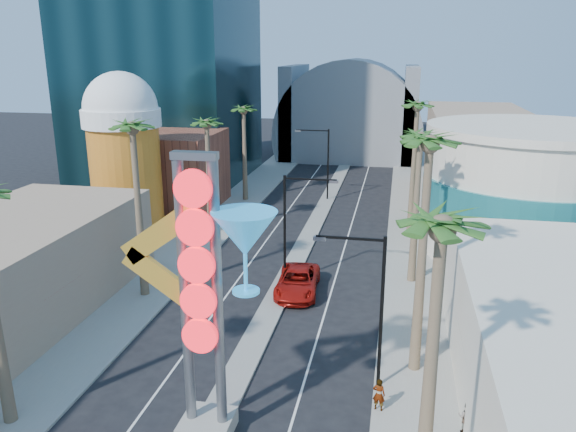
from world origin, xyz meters
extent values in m
cube|color=gray|center=(-9.50, 35.00, 0.07)|extent=(5.00, 100.00, 0.15)
cube|color=gray|center=(9.50, 35.00, 0.07)|extent=(5.00, 100.00, 0.15)
cube|color=gray|center=(0.00, 38.00, 0.07)|extent=(1.60, 84.00, 0.15)
cube|color=brown|center=(-16.00, 38.00, 4.00)|extent=(10.00, 10.00, 8.00)
cube|color=#9E7F66|center=(16.00, 48.00, 5.00)|extent=(10.00, 20.00, 10.00)
cylinder|color=orange|center=(-17.00, 30.00, 5.00)|extent=(6.40, 6.40, 10.00)
cylinder|color=white|center=(-17.00, 30.00, 10.40)|extent=(7.00, 7.00, 1.60)
sphere|color=white|center=(-17.00, 30.00, 11.20)|extent=(6.60, 6.60, 6.60)
cylinder|color=beige|center=(18.00, 30.00, 5.00)|extent=(16.00, 16.00, 10.00)
cylinder|color=teal|center=(18.00, 30.00, 5.00)|extent=(16.60, 16.60, 3.00)
cylinder|color=beige|center=(18.00, 30.00, 10.30)|extent=(16.60, 16.60, 0.60)
cylinder|color=slate|center=(0.00, 72.00, 4.00)|extent=(22.00, 16.00, 22.00)
cube|color=slate|center=(-9.00, 72.00, 7.00)|extent=(2.00, 16.00, 14.00)
cube|color=slate|center=(9.00, 72.00, 7.00)|extent=(2.00, 16.00, 14.00)
cube|color=gray|center=(0.00, 3.00, 0.40)|extent=(2.20, 2.20, 0.80)
cylinder|color=slate|center=(-0.70, 3.00, 6.50)|extent=(0.44, 0.44, 12.00)
cylinder|color=slate|center=(0.70, 3.00, 6.50)|extent=(0.44, 0.44, 12.00)
cube|color=slate|center=(0.00, 3.00, 12.40)|extent=(1.80, 0.50, 0.30)
cylinder|color=red|center=(0.00, 2.65, 11.20)|extent=(1.50, 0.25, 1.50)
cylinder|color=red|center=(0.00, 2.65, 9.65)|extent=(1.50, 0.25, 1.50)
cylinder|color=red|center=(0.00, 2.65, 8.10)|extent=(1.50, 0.25, 1.50)
cylinder|color=red|center=(0.00, 2.65, 6.55)|extent=(1.50, 0.25, 1.50)
cylinder|color=red|center=(0.00, 2.65, 5.00)|extent=(1.50, 0.25, 1.50)
cube|color=gold|center=(-1.60, 3.00, 9.20)|extent=(3.47, 0.25, 2.80)
cube|color=gold|center=(-1.60, 3.00, 7.20)|extent=(3.47, 0.25, 2.80)
cone|color=#248ECD|center=(1.90, 3.00, 9.40)|extent=(2.60, 2.60, 1.80)
cylinder|color=#248ECD|center=(1.90, 3.00, 7.80)|extent=(0.16, 0.16, 1.60)
cylinder|color=#248ECD|center=(1.90, 3.00, 7.00)|extent=(1.10, 1.10, 0.12)
cylinder|color=black|center=(0.00, 20.00, 4.00)|extent=(0.18, 0.18, 8.00)
cube|color=black|center=(1.80, 20.00, 7.80)|extent=(3.60, 0.12, 0.12)
cube|color=slate|center=(3.40, 20.00, 7.70)|extent=(0.60, 0.25, 0.18)
cylinder|color=black|center=(0.00, 44.00, 4.00)|extent=(0.18, 0.18, 8.00)
cube|color=black|center=(-1.80, 44.00, 7.80)|extent=(3.60, 0.12, 0.12)
cube|color=slate|center=(-3.40, 44.00, 7.70)|extent=(0.60, 0.25, 0.18)
cylinder|color=black|center=(7.20, 8.00, 4.00)|extent=(0.18, 0.18, 8.00)
cube|color=black|center=(5.58, 8.00, 7.80)|extent=(3.24, 0.12, 0.12)
cube|color=slate|center=(4.14, 8.00, 7.70)|extent=(0.60, 0.25, 0.18)
cylinder|color=brown|center=(-9.00, 16.00, 5.75)|extent=(0.40, 0.40, 11.50)
sphere|color=#1C4517|center=(-9.00, 16.00, 11.50)|extent=(2.40, 2.40, 2.40)
cylinder|color=brown|center=(-9.00, 30.00, 5.00)|extent=(0.40, 0.40, 10.00)
sphere|color=#1C4517|center=(-9.00, 30.00, 10.00)|extent=(2.40, 2.40, 2.40)
cylinder|color=brown|center=(-9.00, 42.00, 5.00)|extent=(0.40, 0.40, 10.00)
sphere|color=#1C4517|center=(-9.00, 42.00, 10.00)|extent=(2.40, 2.40, 2.40)
cylinder|color=brown|center=(9.00, 0.00, 5.50)|extent=(0.40, 0.40, 11.00)
sphere|color=#1C4517|center=(9.00, 0.00, 11.00)|extent=(2.40, 2.40, 2.40)
cylinder|color=brown|center=(9.00, 10.00, 6.00)|extent=(0.40, 0.40, 12.00)
sphere|color=#1C4517|center=(9.00, 10.00, 12.00)|extent=(2.40, 2.40, 2.40)
cylinder|color=brown|center=(9.00, 22.00, 5.25)|extent=(0.40, 0.40, 10.50)
sphere|color=#1C4517|center=(9.00, 22.00, 10.50)|extent=(2.40, 2.40, 2.40)
cylinder|color=brown|center=(9.00, 34.00, 5.75)|extent=(0.40, 0.40, 11.50)
sphere|color=#1C4517|center=(9.00, 34.00, 11.50)|extent=(2.40, 2.40, 2.40)
imported|color=#A8130C|center=(1.20, 18.55, 0.84)|extent=(3.16, 6.18, 1.67)
imported|color=gray|center=(7.30, 6.01, 0.95)|extent=(0.65, 0.49, 1.61)
imported|color=gray|center=(11.10, 5.07, 0.93)|extent=(0.91, 0.81, 1.56)
camera|label=1|loc=(7.55, -16.88, 16.22)|focal=35.00mm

